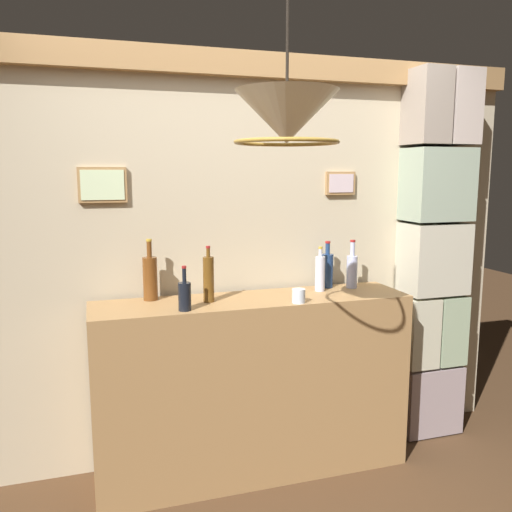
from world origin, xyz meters
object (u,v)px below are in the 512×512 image
pendant_lamp (287,119)px  liquor_bottle_sherry (352,270)px  glass_tumbler_rocks (299,296)px  liquor_bottle_whiskey (209,279)px  liquor_bottle_port (185,295)px  liquor_bottle_gin (320,273)px  liquor_bottle_vodka (150,277)px  liquor_bottle_scotch (327,270)px

pendant_lamp → liquor_bottle_sherry: bearing=49.0°
glass_tumbler_rocks → liquor_bottle_whiskey: bearing=159.7°
liquor_bottle_port → pendant_lamp: pendant_lamp is taller
liquor_bottle_whiskey → liquor_bottle_sherry: 0.92m
liquor_bottle_whiskey → liquor_bottle_gin: bearing=5.4°
glass_tumbler_rocks → pendant_lamp: bearing=-116.6°
glass_tumbler_rocks → pendant_lamp: size_ratio=0.12×
liquor_bottle_port → pendant_lamp: size_ratio=0.37×
liquor_bottle_port → liquor_bottle_sherry: bearing=12.3°
liquor_bottle_vodka → glass_tumbler_rocks: (0.76, -0.31, -0.09)m
liquor_bottle_whiskey → liquor_bottle_scotch: bearing=10.4°
liquor_bottle_gin → liquor_bottle_port: (-0.85, -0.21, -0.03)m
liquor_bottle_gin → liquor_bottle_vodka: bearing=175.9°
liquor_bottle_vodka → liquor_bottle_gin: size_ratio=1.28×
liquor_bottle_gin → glass_tumbler_rocks: (-0.23, -0.24, -0.07)m
liquor_bottle_whiskey → liquor_bottle_scotch: size_ratio=1.08×
liquor_bottle_whiskey → liquor_bottle_vodka: liquor_bottle_vodka is taller
liquor_bottle_whiskey → pendant_lamp: (0.15, -0.79, 0.78)m
liquor_bottle_gin → glass_tumbler_rocks: liquor_bottle_gin is taller
liquor_bottle_sherry → liquor_bottle_gin: (-0.22, -0.02, -0.00)m
liquor_bottle_scotch → pendant_lamp: 1.38m
liquor_bottle_vodka → liquor_bottle_scotch: bearing=0.3°
liquor_bottle_vodka → liquor_bottle_sherry: bearing=-2.3°
pendant_lamp → liquor_bottle_scotch: bearing=56.2°
liquor_bottle_scotch → liquor_bottle_sherry: (0.14, -0.05, -0.00)m
liquor_bottle_sherry → glass_tumbler_rocks: size_ratio=3.83×
liquor_bottle_whiskey → liquor_bottle_gin: (0.69, 0.07, -0.02)m
liquor_bottle_scotch → liquor_bottle_gin: (-0.08, -0.08, -0.00)m
liquor_bottle_whiskey → liquor_bottle_sherry: bearing=5.5°
liquor_bottle_whiskey → liquor_bottle_gin: 0.69m
liquor_bottle_scotch → liquor_bottle_gin: bearing=-137.1°
pendant_lamp → glass_tumbler_rocks: bearing=63.4°
liquor_bottle_gin → glass_tumbler_rocks: bearing=-134.3°
liquor_bottle_vodka → liquor_bottle_port: 0.32m
liquor_bottle_scotch → liquor_bottle_gin: liquor_bottle_scotch is taller
liquor_bottle_scotch → pendant_lamp: (-0.62, -0.93, 0.80)m
liquor_bottle_sherry → pendant_lamp: 1.41m
liquor_bottle_scotch → liquor_bottle_vodka: 1.07m
liquor_bottle_port → glass_tumbler_rocks: bearing=-2.4°
liquor_bottle_vodka → pendant_lamp: bearing=-64.2°
liquor_bottle_whiskey → liquor_bottle_scotch: liquor_bottle_whiskey is taller
liquor_bottle_sherry → liquor_bottle_gin: bearing=-174.2°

